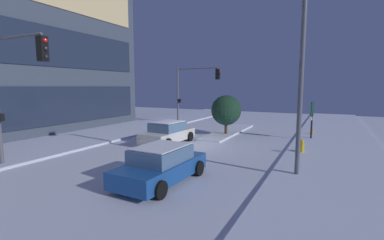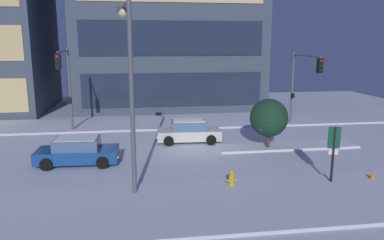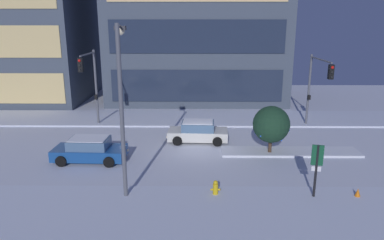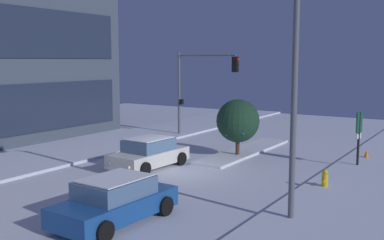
{
  "view_description": "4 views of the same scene",
  "coord_description": "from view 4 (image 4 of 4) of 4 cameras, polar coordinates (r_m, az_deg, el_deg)",
  "views": [
    {
      "loc": [
        -15.79,
        -7.73,
        3.85
      ],
      "look_at": [
        0.08,
        0.25,
        1.69
      ],
      "focal_mm": 25.69,
      "sensor_mm": 36.0,
      "label": 1
    },
    {
      "loc": [
        -3.36,
        -22.15,
        6.51
      ],
      "look_at": [
        -0.11,
        0.07,
        1.9
      ],
      "focal_mm": 34.96,
      "sensor_mm": 36.0,
      "label": 2
    },
    {
      "loc": [
        -0.23,
        -22.64,
        8.34
      ],
      "look_at": [
        -0.45,
        0.39,
        2.05
      ],
      "focal_mm": 33.84,
      "sensor_mm": 36.0,
      "label": 3
    },
    {
      "loc": [
        -17.55,
        -11.7,
        5.24
      ],
      "look_at": [
        1.3,
        0.38,
        2.35
      ],
      "focal_mm": 42.83,
      "sensor_mm": 36.0,
      "label": 4
    }
  ],
  "objects": [
    {
      "name": "parking_info_sign",
      "position": [
        23.88,
        20.06,
        -1.45
      ],
      "size": [
        0.55,
        0.18,
        2.77
      ],
      "rotation": [
        0.0,
        0.0,
        1.35
      ],
      "color": "black",
      "rests_on": "ground"
    },
    {
      "name": "construction_cone",
      "position": [
        26.19,
        20.89,
        -4.07
      ],
      "size": [
        0.36,
        0.36,
        0.55
      ],
      "primitive_type": "cone",
      "color": "orange",
      "rests_on": "ground"
    },
    {
      "name": "street_lamp_arched",
      "position": [
        14.98,
        10.37,
        7.53
      ],
      "size": [
        0.69,
        2.5,
        8.28
      ],
      "rotation": [
        0.0,
        0.0,
        1.71
      ],
      "color": "#565960",
      "rests_on": "ground"
    },
    {
      "name": "car_far",
      "position": [
        22.72,
        -5.39,
        -4.18
      ],
      "size": [
        4.38,
        2.27,
        1.49
      ],
      "rotation": [
        0.0,
        0.0,
        3.09
      ],
      "color": "silver",
      "rests_on": "ground"
    },
    {
      "name": "ground",
      "position": [
        21.73,
        -1.01,
        -6.6
      ],
      "size": [
        52.0,
        52.0,
        0.0
      ],
      "primitive_type": "plane",
      "color": "silver"
    },
    {
      "name": "curb_strip_near",
      "position": [
        18.63,
        20.74,
        -9.25
      ],
      "size": [
        52.0,
        5.2,
        0.14
      ],
      "primitive_type": "cube",
      "color": "silver",
      "rests_on": "ground"
    },
    {
      "name": "fire_hydrant",
      "position": [
        19.67,
        16.2,
        -7.16
      ],
      "size": [
        0.48,
        0.26,
        0.85
      ],
      "color": "gold",
      "rests_on": "ground"
    },
    {
      "name": "car_near",
      "position": [
        15.37,
        -9.55,
        -9.89
      ],
      "size": [
        4.51,
        2.24,
        1.49
      ],
      "rotation": [
        0.0,
        0.0,
        -0.04
      ],
      "color": "#19478C",
      "rests_on": "ground"
    },
    {
      "name": "traffic_light_corner_far_right",
      "position": [
        31.13,
        1.22,
        5.13
      ],
      "size": [
        0.32,
        4.78,
        5.83
      ],
      "rotation": [
        0.0,
        0.0,
        -1.57
      ],
      "color": "#565960",
      "rests_on": "ground"
    },
    {
      "name": "decorated_tree_median",
      "position": [
        25.06,
        5.74,
        -0.11
      ],
      "size": [
        2.4,
        2.36,
        3.19
      ],
      "color": "#473323",
      "rests_on": "ground"
    },
    {
      "name": "curb_strip_far",
      "position": [
        27.02,
        -15.65,
        -3.96
      ],
      "size": [
        52.0,
        5.2,
        0.14
      ],
      "primitive_type": "cube",
      "color": "silver",
      "rests_on": "ground"
    },
    {
      "name": "median_strip",
      "position": [
        26.69,
        6.6,
        -3.87
      ],
      "size": [
        9.0,
        1.8,
        0.14
      ],
      "primitive_type": "cube",
      "color": "silver",
      "rests_on": "ground"
    }
  ]
}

